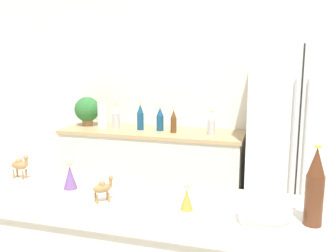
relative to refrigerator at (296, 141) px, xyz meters
The scene contains 16 objects.
wall_back 1.12m from the refrigerator, 158.11° to the left, with size 8.00×0.06×2.55m.
back_counter 1.52m from the refrigerator, behind, with size 1.93×0.63×0.93m.
refrigerator is the anchor object (origin of this frame).
potted_plant 2.24m from the refrigerator, behind, with size 0.28×0.28×0.32m.
paper_towel_roll 2.00m from the refrigerator, behind, with size 0.10×0.10×0.27m.
back_bottle_0 1.36m from the refrigerator, behind, with size 0.08×0.08×0.25m.
back_bottle_1 1.58m from the refrigerator, behind, with size 0.07×0.07×0.28m.
back_bottle_2 0.81m from the refrigerator, behind, with size 0.08×0.08×0.24m.
back_bottle_3 1.20m from the refrigerator, behind, with size 0.06×0.06×0.24m.
back_bottle_4 1.85m from the refrigerator, behind, with size 0.08×0.08×0.27m.
wine_bottle 2.07m from the refrigerator, 90.59° to the right, with size 0.08×0.08×0.34m.
fruit_bowl 2.10m from the refrigerator, 95.84° to the right, with size 0.23×0.23×0.05m.
camel_figurine 2.46m from the refrigerator, 129.32° to the right, with size 0.11×0.05×0.14m.
camel_figurine_second 2.29m from the refrigerator, 114.59° to the right, with size 0.09×0.09×0.13m.
wise_man_figurine_crimson 2.13m from the refrigerator, 105.02° to the right, with size 0.06×0.06×0.14m.
wise_man_figurine_purple 2.31m from the refrigerator, 121.43° to the right, with size 0.07×0.07×0.17m.
Camera 1 is at (0.81, -1.27, 1.70)m, focal length 40.00 mm.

